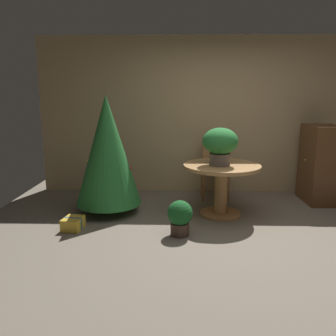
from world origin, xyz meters
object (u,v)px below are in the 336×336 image
at_px(wooden_cabinet, 321,164).
at_px(potted_plant, 180,216).
at_px(wooden_chair_far, 214,165).
at_px(round_dining_table, 221,179).
at_px(holiday_tree, 107,150).
at_px(gift_box_gold, 73,224).
at_px(flower_vase, 220,144).

bearing_deg(wooden_cabinet, potted_plant, -147.26).
height_order(wooden_chair_far, wooden_cabinet, wooden_cabinet).
xyz_separation_m(round_dining_table, wooden_chair_far, (0.00, 0.90, 0.03)).
xyz_separation_m(holiday_tree, potted_plant, (1.00, -0.80, -0.66)).
height_order(round_dining_table, gift_box_gold, round_dining_table).
bearing_deg(potted_plant, flower_vase, 51.85).
relative_size(wooden_chair_far, gift_box_gold, 3.34).
relative_size(wooden_cabinet, potted_plant, 2.81).
bearing_deg(holiday_tree, wooden_chair_far, 27.50).
xyz_separation_m(wooden_chair_far, holiday_tree, (-1.57, -0.82, 0.35)).
xyz_separation_m(flower_vase, wooden_cabinet, (1.67, 0.74, -0.41)).
relative_size(flower_vase, gift_box_gold, 1.72).
distance_m(holiday_tree, potted_plant, 1.44).
relative_size(flower_vase, wooden_cabinet, 0.42).
distance_m(wooden_cabinet, potted_plant, 2.65).
bearing_deg(gift_box_gold, round_dining_table, 16.90).
distance_m(round_dining_table, gift_box_gold, 2.04).
bearing_deg(gift_box_gold, potted_plant, -6.28).
height_order(holiday_tree, potted_plant, holiday_tree).
bearing_deg(holiday_tree, potted_plant, -38.84).
bearing_deg(wooden_cabinet, holiday_tree, -169.12).
xyz_separation_m(gift_box_gold, potted_plant, (1.33, -0.15, 0.16)).
bearing_deg(flower_vase, gift_box_gold, -163.96).
xyz_separation_m(flower_vase, gift_box_gold, (-1.87, -0.54, -0.94)).
height_order(holiday_tree, wooden_cabinet, holiday_tree).
bearing_deg(potted_plant, wooden_cabinet, 32.74).
relative_size(flower_vase, holiday_tree, 0.30).
height_order(holiday_tree, gift_box_gold, holiday_tree).
xyz_separation_m(wooden_chair_far, gift_box_gold, (-1.90, -1.48, -0.47)).
distance_m(gift_box_gold, potted_plant, 1.35).
distance_m(round_dining_table, wooden_cabinet, 1.78).
xyz_separation_m(round_dining_table, wooden_cabinet, (1.63, 0.69, 0.09)).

